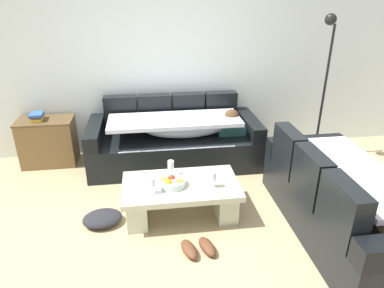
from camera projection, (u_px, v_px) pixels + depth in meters
ground_plane at (181, 239)px, 3.37m from camera, size 14.00×14.00×0.00m
back_wall at (162, 58)px, 4.75m from camera, size 9.00×0.10×2.70m
couch_along_wall at (177, 140)px, 4.71m from camera, size 2.24×0.92×0.88m
couch_near_window at (343, 202)px, 3.35m from camera, size 0.92×1.99×0.88m
coffee_table at (181, 195)px, 3.64m from camera, size 1.20×0.68×0.38m
fruit_bowl at (172, 182)px, 3.53m from camera, size 0.28×0.28×0.10m
wine_glass_near_left at (152, 183)px, 3.38m from camera, size 0.07×0.07×0.17m
wine_glass_near_right at (213, 177)px, 3.48m from camera, size 0.07×0.07×0.17m
wine_glass_far_back at (171, 165)px, 3.71m from camera, size 0.07×0.07×0.17m
side_cabinet at (48, 142)px, 4.71m from camera, size 0.72×0.44×0.64m
book_stack_on_cabinet at (37, 116)px, 4.54m from camera, size 0.17×0.22×0.10m
floor_lamp at (324, 81)px, 4.52m from camera, size 0.33×0.31×1.95m
pair_of_shoes at (198, 248)px, 3.19m from camera, size 0.36×0.31×0.09m
crumpled_garment at (102, 218)px, 3.57m from camera, size 0.44×0.37×0.12m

